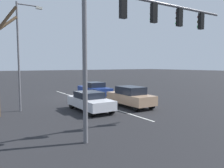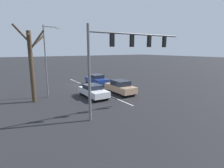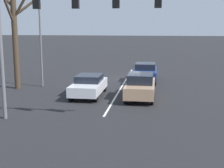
{
  "view_description": "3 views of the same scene",
  "coord_description": "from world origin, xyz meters",
  "px_view_note": "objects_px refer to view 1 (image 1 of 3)",
  "views": [
    {
      "loc": [
        8.92,
        21.27,
        3.35
      ],
      "look_at": [
        1.01,
        8.81,
        2.07
      ],
      "focal_mm": 35.0,
      "sensor_mm": 36.0,
      "label": 1
    },
    {
      "loc": [
        10.21,
        24.31,
        5.27
      ],
      "look_at": [
        -0.45,
        7.41,
        1.32
      ],
      "focal_mm": 28.0,
      "sensor_mm": 36.0,
      "label": 2
    },
    {
      "loc": [
        -2.72,
        27.39,
        4.71
      ],
      "look_at": [
        -0.07,
        9.39,
        1.29
      ],
      "focal_mm": 50.0,
      "sensor_mm": 36.0,
      "label": 3
    }
  ],
  "objects_px": {
    "car_silver_midlane_front": "(90,101)",
    "car_navy_leftlane_second": "(94,89)",
    "car_tan_leftlane_front": "(130,96)",
    "street_lamp_right_shoulder": "(21,49)",
    "traffic_signal_gantry": "(142,26)"
  },
  "relations": [
    {
      "from": "traffic_signal_gantry",
      "to": "street_lamp_right_shoulder",
      "type": "height_order",
      "value": "street_lamp_right_shoulder"
    },
    {
      "from": "car_silver_midlane_front",
      "to": "car_navy_leftlane_second",
      "type": "bearing_deg",
      "value": -120.32
    },
    {
      "from": "traffic_signal_gantry",
      "to": "car_tan_leftlane_front",
      "type": "bearing_deg",
      "value": -122.37
    },
    {
      "from": "car_tan_leftlane_front",
      "to": "traffic_signal_gantry",
      "type": "xyz_separation_m",
      "value": [
        3.5,
        5.52,
        4.41
      ]
    },
    {
      "from": "car_tan_leftlane_front",
      "to": "car_silver_midlane_front",
      "type": "distance_m",
      "value": 3.5
    },
    {
      "from": "car_tan_leftlane_front",
      "to": "car_navy_leftlane_second",
      "type": "xyz_separation_m",
      "value": [
        -0.06,
        -6.33,
        -0.03
      ]
    },
    {
      "from": "car_tan_leftlane_front",
      "to": "traffic_signal_gantry",
      "type": "distance_m",
      "value": 7.88
    },
    {
      "from": "car_navy_leftlane_second",
      "to": "traffic_signal_gantry",
      "type": "relative_size",
      "value": 0.48
    },
    {
      "from": "car_navy_leftlane_second",
      "to": "street_lamp_right_shoulder",
      "type": "bearing_deg",
      "value": 23.93
    },
    {
      "from": "car_silver_midlane_front",
      "to": "street_lamp_right_shoulder",
      "type": "height_order",
      "value": "street_lamp_right_shoulder"
    },
    {
      "from": "car_tan_leftlane_front",
      "to": "car_silver_midlane_front",
      "type": "bearing_deg",
      "value": -4.11
    },
    {
      "from": "car_tan_leftlane_front",
      "to": "street_lamp_right_shoulder",
      "type": "height_order",
      "value": "street_lamp_right_shoulder"
    },
    {
      "from": "car_silver_midlane_front",
      "to": "traffic_signal_gantry",
      "type": "distance_m",
      "value": 7.32
    },
    {
      "from": "traffic_signal_gantry",
      "to": "car_silver_midlane_front",
      "type": "bearing_deg",
      "value": -90.05
    },
    {
      "from": "car_navy_leftlane_second",
      "to": "street_lamp_right_shoulder",
      "type": "height_order",
      "value": "street_lamp_right_shoulder"
    }
  ]
}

